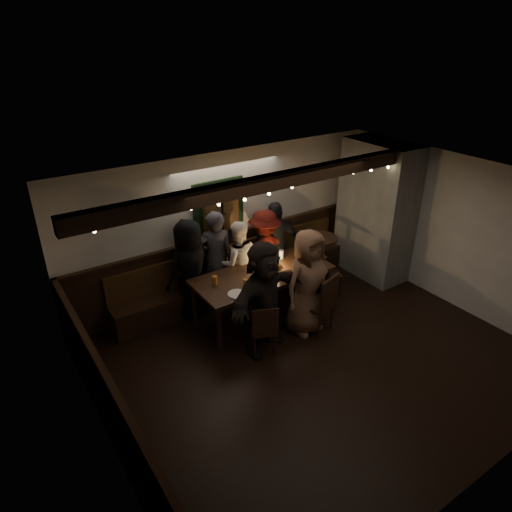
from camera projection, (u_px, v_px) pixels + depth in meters
room at (313, 243)px, 7.84m from camera, size 6.02×5.01×2.62m
dining_table at (263, 277)px, 7.43m from camera, size 2.30×0.99×1.00m
chair_near_left at (264, 327)px, 6.66m from camera, size 0.50×0.50×0.85m
chair_near_right at (323, 301)px, 7.13m from camera, size 0.57×0.57×1.01m
chair_end at (326, 271)px, 8.23m from camera, size 0.48×0.48×0.82m
high_top at (318, 255)px, 8.38m from camera, size 0.63×0.63×1.01m
person_a at (190, 269)px, 7.47m from camera, size 0.91×0.66×1.71m
person_b at (215, 259)px, 7.74m from camera, size 0.73×0.58×1.75m
person_c at (238, 263)px, 7.85m from camera, size 0.89×0.79×1.53m
person_d at (265, 252)px, 8.16m from camera, size 1.07×0.68×1.58m
person_e at (276, 246)px, 8.28m from camera, size 1.04×0.57×1.68m
person_f at (264, 298)px, 6.61m from camera, size 1.73×0.97×1.78m
person_g at (307, 282)px, 7.04m from camera, size 0.91×0.65×1.75m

